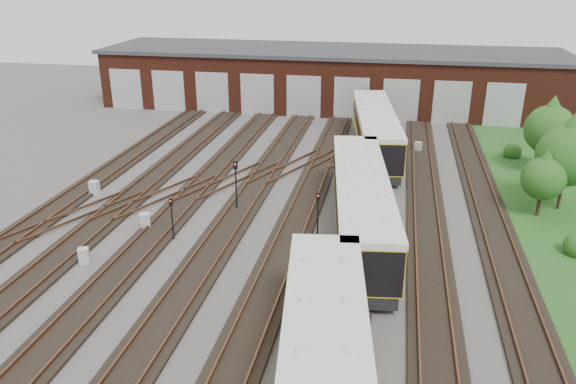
# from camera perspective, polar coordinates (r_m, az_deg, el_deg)

# --- Properties ---
(ground) EXTENTS (120.00, 120.00, 0.00)m
(ground) POSITION_cam_1_polar(r_m,az_deg,el_deg) (28.89, -5.92, -9.43)
(ground) COLOR #464341
(ground) RESTS_ON ground
(track_network) EXTENTS (30.40, 70.00, 0.33)m
(track_network) POSITION_cam_1_polar(r_m,az_deg,el_deg) (29.36, -5.92, -8.62)
(track_network) COLOR black
(track_network) RESTS_ON ground
(maintenance_shed) EXTENTS (51.00, 12.50, 6.35)m
(maintenance_shed) POSITION_cam_1_polar(r_m,az_deg,el_deg) (64.98, 4.27, 11.54)
(maintenance_shed) COLOR #4D1F13
(maintenance_shed) RESTS_ON ground
(metro_train) EXTENTS (5.16, 48.87, 3.44)m
(metro_train) POSITION_cam_1_polar(r_m,az_deg,el_deg) (33.04, 7.43, -1.19)
(metro_train) COLOR black
(metro_train) RESTS_ON ground
(signal_mast_0) EXTENTS (0.26, 0.25, 3.40)m
(signal_mast_0) POSITION_cam_1_polar(r_m,az_deg,el_deg) (36.38, -5.32, 1.27)
(signal_mast_0) COLOR black
(signal_mast_0) RESTS_ON ground
(signal_mast_1) EXTENTS (0.23, 0.21, 2.60)m
(signal_mast_1) POSITION_cam_1_polar(r_m,az_deg,el_deg) (33.22, -11.73, -2.14)
(signal_mast_1) COLOR black
(signal_mast_1) RESTS_ON ground
(signal_mast_2) EXTENTS (0.30, 0.28, 3.49)m
(signal_mast_2) POSITION_cam_1_polar(r_m,az_deg,el_deg) (33.88, 5.92, -0.24)
(signal_mast_2) COLOR black
(signal_mast_2) RESTS_ON ground
(signal_mast_3) EXTENTS (0.23, 0.22, 2.91)m
(signal_mast_3) POSITION_cam_1_polar(r_m,az_deg,el_deg) (32.59, 3.06, -1.82)
(signal_mast_3) COLOR black
(signal_mast_3) RESTS_ON ground
(relay_cabinet_0) EXTENTS (0.75, 0.70, 0.99)m
(relay_cabinet_0) POSITION_cam_1_polar(r_m,az_deg,el_deg) (35.43, -14.31, -2.89)
(relay_cabinet_0) COLOR #B4B8BA
(relay_cabinet_0) RESTS_ON ground
(relay_cabinet_1) EXTENTS (0.63, 0.53, 1.02)m
(relay_cabinet_1) POSITION_cam_1_polar(r_m,az_deg,el_deg) (41.65, -19.07, 0.40)
(relay_cabinet_1) COLOR #B4B8BA
(relay_cabinet_1) RESTS_ON ground
(relay_cabinet_2) EXTENTS (0.67, 0.62, 0.90)m
(relay_cabinet_2) POSITION_cam_1_polar(r_m,az_deg,el_deg) (32.44, -20.03, -6.10)
(relay_cabinet_2) COLOR #B4B8BA
(relay_cabinet_2) RESTS_ON ground
(relay_cabinet_3) EXTENTS (0.67, 0.62, 0.91)m
(relay_cabinet_3) POSITION_cam_1_polar(r_m,az_deg,el_deg) (49.77, 13.07, 4.47)
(relay_cabinet_3) COLOR #B4B8BA
(relay_cabinet_3) RESTS_ON ground
(relay_cabinet_4) EXTENTS (0.54, 0.46, 0.87)m
(relay_cabinet_4) POSITION_cam_1_polar(r_m,az_deg,el_deg) (48.38, 5.22, 4.43)
(relay_cabinet_4) COLOR #B4B8BA
(relay_cabinet_4) RESTS_ON ground
(tree_0) EXTENTS (3.71, 3.71, 6.14)m
(tree_0) POSITION_cam_1_polar(r_m,az_deg,el_deg) (46.85, 25.12, 6.30)
(tree_0) COLOR #2E2115
(tree_0) RESTS_ON ground
(tree_1) EXTENTS (2.95, 2.95, 4.89)m
(tree_1) POSITION_cam_1_polar(r_m,az_deg,el_deg) (47.85, 24.95, 5.61)
(tree_1) COLOR #2E2115
(tree_1) RESTS_ON ground
(tree_2) EXTENTS (3.96, 3.96, 6.56)m
(tree_2) POSITION_cam_1_polar(r_m,az_deg,el_deg) (39.96, 26.67, 3.98)
(tree_2) COLOR #2E2115
(tree_2) RESTS_ON ground
(tree_3) EXTENTS (2.74, 2.74, 4.54)m
(tree_3) POSITION_cam_1_polar(r_m,az_deg,el_deg) (38.60, 24.59, 1.70)
(tree_3) COLOR #2E2115
(tree_3) RESTS_ON ground
(bush_1) EXTENTS (1.46, 1.46, 1.46)m
(bush_1) POSITION_cam_1_polar(r_m,az_deg,el_deg) (50.65, 21.87, 4.06)
(bush_1) COLOR #1E4D16
(bush_1) RESTS_ON ground
(bush_2) EXTENTS (1.22, 1.22, 1.22)m
(bush_2) POSITION_cam_1_polar(r_m,az_deg,el_deg) (45.61, 25.94, 1.34)
(bush_2) COLOR #1E4D16
(bush_2) RESTS_ON ground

